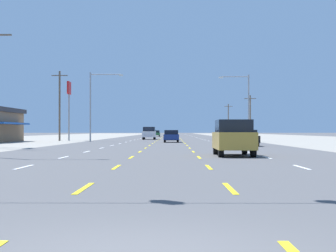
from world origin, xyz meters
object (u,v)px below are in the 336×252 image
Objects in this scene: suv_inner_right_nearest at (233,137)px; suv_inner_left_far at (149,133)px; sedan_center_turn_mid at (171,136)px; streetlight_left_row_1 at (94,101)px; streetlight_right_row_1 at (245,102)px; sedan_far_right_near at (246,138)px; sedan_inner_left_farther at (156,133)px; sedan_center_turn_midfar at (171,135)px; pole_sign_left_row_2 at (69,96)px.

suv_inner_left_far is at bearing 97.25° from suv_inner_right_nearest.
suv_inner_right_nearest is 34.97m from sedan_center_turn_mid.
streetlight_left_row_1 is (-13.41, 39.49, 4.18)m from suv_inner_right_nearest.
streetlight_left_row_1 is (-9.92, 4.69, 4.45)m from sedan_center_turn_mid.
suv_inner_left_far is at bearing 129.90° from streetlight_right_row_1.
sedan_inner_left_farther is at bearing 97.63° from sedan_far_right_near.
sedan_center_turn_midfar is 14.98m from streetlight_left_row_1.
pole_sign_left_row_2 reaches higher than sedan_far_right_near.
suv_inner_left_far is 1.09× the size of sedan_inner_left_farther.
sedan_far_right_near and sedan_center_turn_midfar have the same top height.
sedan_center_turn_midfar is at bearing 46.84° from streetlight_left_row_1.
pole_sign_left_row_2 is at bearing -101.79° from sedan_inner_left_farther.
streetlight_left_row_1 is 19.40m from streetlight_right_row_1.
streetlight_right_row_1 is (9.61, -10.43, 4.25)m from sedan_center_turn_midfar.
sedan_center_turn_mid and sedan_center_turn_midfar have the same top height.
pole_sign_left_row_2 is (-17.87, 45.98, 5.22)m from suv_inner_right_nearest.
pole_sign_left_row_2 reaches higher than sedan_center_turn_midfar.
sedan_far_right_near is 37.45m from suv_inner_left_far.
sedan_center_turn_midfar is 6.12m from suv_inner_left_far.
sedan_center_turn_mid is 0.51× the size of streetlight_left_row_1.
sedan_center_turn_midfar is at bearing 102.67° from sedan_far_right_near.
streetlight_right_row_1 reaches higher than suv_inner_left_far.
sedan_center_turn_mid is 19.03m from pole_sign_left_row_2.
sedan_far_right_near is at bearing -50.73° from streetlight_left_row_1.
streetlight_right_row_1 is (12.99, -15.54, 3.98)m from suv_inner_left_far.
suv_inner_left_far is at bearing 106.00° from sedan_far_right_near.
sedan_center_turn_midfar is 15.77m from pole_sign_left_row_2.
suv_inner_right_nearest is at bearing -82.75° from suv_inner_left_far.
sedan_far_right_near is 78.95m from sedan_inner_left_farther.
suv_inner_right_nearest is 1.09× the size of sedan_inner_left_farther.
suv_inner_right_nearest is 1.09× the size of sedan_center_turn_midfar.
sedan_center_turn_mid is 15.13m from sedan_center_turn_midfar.
streetlight_left_row_1 reaches higher than sedan_center_turn_midfar.
sedan_far_right_near is 21.07m from streetlight_right_row_1.
sedan_inner_left_farther is (-0.17, 42.25, -0.27)m from suv_inner_left_far.
streetlight_right_row_1 is at bearing 82.58° from sedan_far_right_near.
suv_inner_right_nearest is 0.55× the size of streetlight_left_row_1.
streetlight_right_row_1 is at bearing -50.10° from suv_inner_left_far.
sedan_far_right_near is 0.92× the size of suv_inner_left_far.
pole_sign_left_row_2 reaches higher than sedan_center_turn_mid.
pole_sign_left_row_2 is 24.76m from streetlight_right_row_1.
sedan_center_turn_midfar is 47.49m from sedan_inner_left_farther.
suv_inner_left_far is (-10.32, 36.00, 0.27)m from sedan_far_right_near.
suv_inner_left_far is 0.55× the size of streetlight_left_row_1.
sedan_center_turn_midfar is 0.92× the size of suv_inner_left_far.
suv_inner_right_nearest reaches higher than sedan_center_turn_midfar.
streetlight_left_row_1 reaches higher than sedan_center_turn_mid.
sedan_far_right_near is 1.00× the size of sedan_center_turn_midfar.
streetlight_left_row_1 is (4.46, -6.50, -1.05)m from pole_sign_left_row_2.
streetlight_left_row_1 is at bearing 108.76° from suv_inner_right_nearest.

